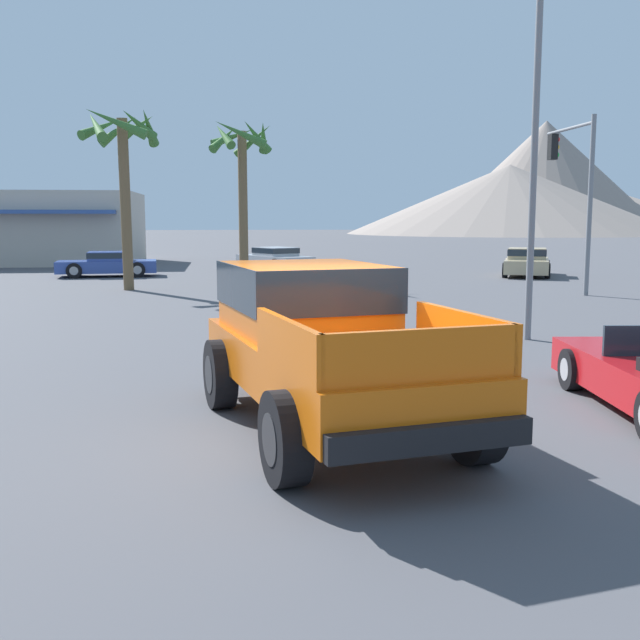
# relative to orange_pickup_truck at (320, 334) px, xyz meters

# --- Properties ---
(ground_plane) EXTENTS (320.00, 320.00, 0.00)m
(ground_plane) POSITION_rel_orange_pickup_truck_xyz_m (-0.01, -0.64, -1.10)
(ground_plane) COLOR #4C4C51
(orange_pickup_truck) EXTENTS (3.06, 5.52, 1.92)m
(orange_pickup_truck) POSITION_rel_orange_pickup_truck_xyz_m (0.00, 0.00, 0.00)
(orange_pickup_truck) COLOR orange
(orange_pickup_truck) RESTS_ON ground_plane
(parked_car_silver) EXTENTS (3.76, 4.76, 1.10)m
(parked_car_silver) POSITION_rel_orange_pickup_truck_xyz_m (1.34, 28.13, -0.54)
(parked_car_silver) COLOR #B7BABF
(parked_car_silver) RESTS_ON ground_plane
(parked_car_blue) EXTENTS (4.33, 2.26, 1.08)m
(parked_car_blue) POSITION_rel_orange_pickup_truck_xyz_m (-6.16, 24.51, -0.54)
(parked_car_blue) COLOR #334C9E
(parked_car_blue) RESTS_ON ground_plane
(parked_car_tan) EXTENTS (3.31, 4.55, 1.21)m
(parked_car_tan) POSITION_rel_orange_pickup_truck_xyz_m (12.03, 22.51, -0.49)
(parked_car_tan) COLOR tan
(parked_car_tan) RESTS_ON ground_plane
(traffic_light_main) EXTENTS (0.38, 3.45, 5.79)m
(traffic_light_main) POSITION_rel_orange_pickup_truck_xyz_m (10.61, 15.47, 2.92)
(traffic_light_main) COLOR slate
(traffic_light_main) RESTS_ON ground_plane
(street_lamp_post) EXTENTS (0.90, 0.24, 8.35)m
(street_lamp_post) POSITION_rel_orange_pickup_truck_xyz_m (5.10, 5.82, 3.86)
(street_lamp_post) COLOR slate
(street_lamp_post) RESTS_ON ground_plane
(palm_tree_tall) EXTENTS (2.63, 2.67, 6.28)m
(palm_tree_tall) POSITION_rel_orange_pickup_truck_xyz_m (-0.38, 20.90, 3.66)
(palm_tree_tall) COLOR brown
(palm_tree_tall) RESTS_ON ground_plane
(palm_tree_short) EXTENTS (2.77, 2.88, 6.24)m
(palm_tree_short) POSITION_rel_orange_pickup_truck_xyz_m (-4.54, 17.95, 3.67)
(palm_tree_short) COLOR brown
(palm_tree_short) RESTS_ON ground_plane
(storefront_building) EXTENTS (13.10, 8.56, 3.94)m
(storefront_building) POSITION_rel_orange_pickup_truck_xyz_m (-12.51, 34.93, 0.87)
(storefront_building) COLOR #BCB2A3
(storefront_building) RESTS_ON ground_plane
(distant_mountain_range) EXTENTS (75.90, 78.58, 19.56)m
(distant_mountain_range) POSITION_rel_orange_pickup_truck_xyz_m (55.16, 121.51, 5.70)
(distant_mountain_range) COLOR gray
(distant_mountain_range) RESTS_ON ground_plane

